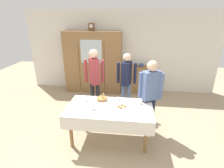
# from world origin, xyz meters

# --- Properties ---
(ground_plane) EXTENTS (12.00, 12.00, 0.00)m
(ground_plane) POSITION_xyz_m (0.00, 0.00, 0.00)
(ground_plane) COLOR tan
(ground_plane) RESTS_ON ground
(back_wall) EXTENTS (6.40, 0.10, 2.70)m
(back_wall) POSITION_xyz_m (0.00, 2.65, 1.35)
(back_wall) COLOR silver
(back_wall) RESTS_ON ground
(dining_table) EXTENTS (1.75, 0.96, 0.78)m
(dining_table) POSITION_xyz_m (0.00, -0.23, 0.67)
(dining_table) COLOR olive
(dining_table) RESTS_ON ground
(wall_cabinet) EXTENTS (1.90, 0.46, 2.05)m
(wall_cabinet) POSITION_xyz_m (-0.90, 2.35, 1.03)
(wall_cabinet) COLOR olive
(wall_cabinet) RESTS_ON ground
(mantel_clock) EXTENTS (0.18, 0.11, 0.24)m
(mantel_clock) POSITION_xyz_m (-0.91, 2.35, 2.17)
(mantel_clock) COLOR brown
(mantel_clock) RESTS_ON wall_cabinet
(bookshelf_low) EXTENTS (1.01, 0.35, 0.93)m
(bookshelf_low) POSITION_xyz_m (0.71, 2.41, 0.46)
(bookshelf_low) COLOR olive
(bookshelf_low) RESTS_ON ground
(book_stack) EXTENTS (0.17, 0.21, 0.08)m
(book_stack) POSITION_xyz_m (0.71, 2.41, 0.97)
(book_stack) COLOR #99332D
(book_stack) RESTS_ON bookshelf_low
(tea_cup_near_left) EXTENTS (0.13, 0.13, 0.06)m
(tea_cup_near_left) POSITION_xyz_m (0.62, 0.01, 0.80)
(tea_cup_near_left) COLOR white
(tea_cup_near_left) RESTS_ON dining_table
(tea_cup_far_right) EXTENTS (0.13, 0.13, 0.06)m
(tea_cup_far_right) POSITION_xyz_m (-0.31, -0.35, 0.80)
(tea_cup_far_right) COLOR silver
(tea_cup_far_right) RESTS_ON dining_table
(tea_cup_near_right) EXTENTS (0.13, 0.13, 0.06)m
(tea_cup_near_right) POSITION_xyz_m (-0.56, 0.00, 0.80)
(tea_cup_near_right) COLOR white
(tea_cup_near_right) RESTS_ON dining_table
(tea_cup_mid_left) EXTENTS (0.13, 0.13, 0.06)m
(tea_cup_mid_left) POSITION_xyz_m (0.14, 0.13, 0.80)
(tea_cup_mid_left) COLOR silver
(tea_cup_mid_left) RESTS_ON dining_table
(bread_basket) EXTENTS (0.24, 0.24, 0.16)m
(bread_basket) POSITION_xyz_m (-0.21, 0.11, 0.81)
(bread_basket) COLOR #9E7542
(bread_basket) RESTS_ON dining_table
(pastry_plate) EXTENTS (0.28, 0.28, 0.05)m
(pastry_plate) POSITION_xyz_m (0.24, -0.19, 0.79)
(pastry_plate) COLOR white
(pastry_plate) RESTS_ON dining_table
(spoon_far_left) EXTENTS (0.12, 0.02, 0.01)m
(spoon_far_left) POSITION_xyz_m (0.03, -0.39, 0.78)
(spoon_far_left) COLOR silver
(spoon_far_left) RESTS_ON dining_table
(spoon_near_left) EXTENTS (0.12, 0.02, 0.01)m
(spoon_near_left) POSITION_xyz_m (-0.56, -0.44, 0.78)
(spoon_near_left) COLOR silver
(spoon_near_left) RESTS_ON dining_table
(spoon_front_edge) EXTENTS (0.12, 0.02, 0.01)m
(spoon_front_edge) POSITION_xyz_m (0.74, -0.18, 0.78)
(spoon_front_edge) COLOR silver
(spoon_front_edge) RESTS_ON dining_table
(person_behind_table_left) EXTENTS (0.52, 0.41, 1.75)m
(person_behind_table_left) POSITION_xyz_m (-0.54, 0.87, 1.07)
(person_behind_table_left) COLOR #232328
(person_behind_table_left) RESTS_ON ground
(person_by_cabinet) EXTENTS (0.52, 0.33, 1.68)m
(person_by_cabinet) POSITION_xyz_m (0.83, 0.18, 1.02)
(person_by_cabinet) COLOR #191E38
(person_by_cabinet) RESTS_ON ground
(person_behind_table_right) EXTENTS (0.52, 0.39, 1.63)m
(person_behind_table_right) POSITION_xyz_m (0.28, 1.05, 0.99)
(person_behind_table_right) COLOR slate
(person_behind_table_right) RESTS_ON ground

